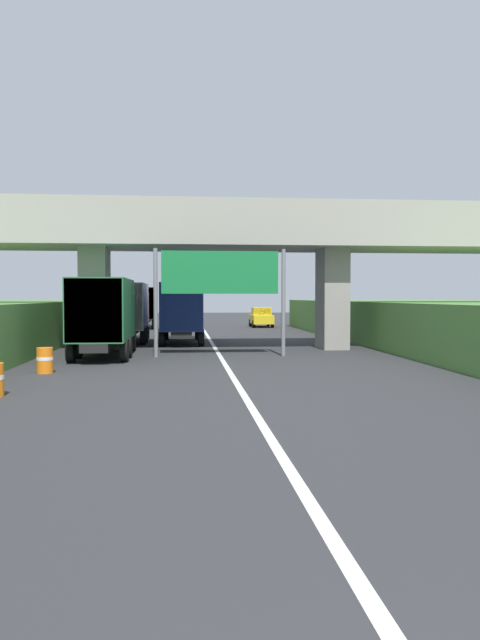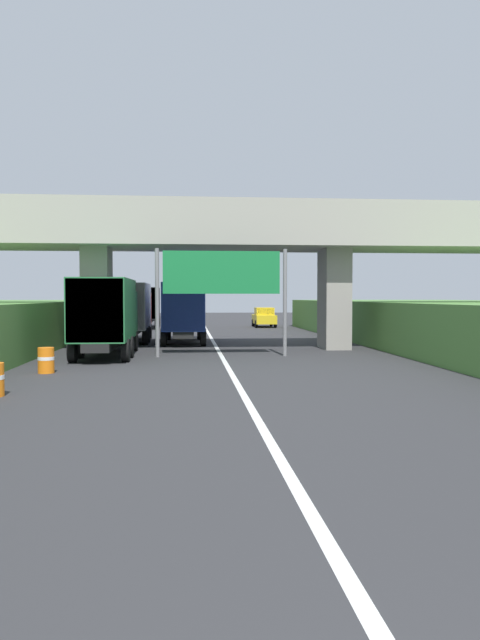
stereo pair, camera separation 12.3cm
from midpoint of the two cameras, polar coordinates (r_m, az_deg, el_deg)
name	(u,v)px [view 2 (the right image)]	position (r m, az deg, el deg)	size (l,w,h in m)	color
lane_centre_stripe	(225,362)	(24.87, -1.32, -3.95)	(0.20, 86.86, 0.01)	white
overpass_bridge	(217,242)	(30.70, -2.02, 7.40)	(40.00, 4.80, 7.31)	#9E998E
overhead_highway_sign	(222,278)	(26.91, -1.62, 3.95)	(5.88, 0.18, 4.81)	slate
truck_black	(145,305)	(52.24, -8.85, 1.37)	(2.44, 7.30, 3.44)	black
truck_blue	(184,310)	(34.89, -5.24, 0.99)	(2.44, 7.30, 3.44)	black
truck_red	(130,309)	(36.26, -10.29, 1.01)	(2.44, 7.30, 3.44)	black
truck_green	(106,313)	(27.42, -12.36, 0.61)	(2.44, 7.30, 3.44)	black
car_yellow	(264,317)	(53.29, 2.35, 0.25)	(1.86, 4.10, 1.72)	gold
construction_barrel_3	(46,360)	(22.19, -17.68, -3.62)	(0.57, 0.57, 0.90)	orange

